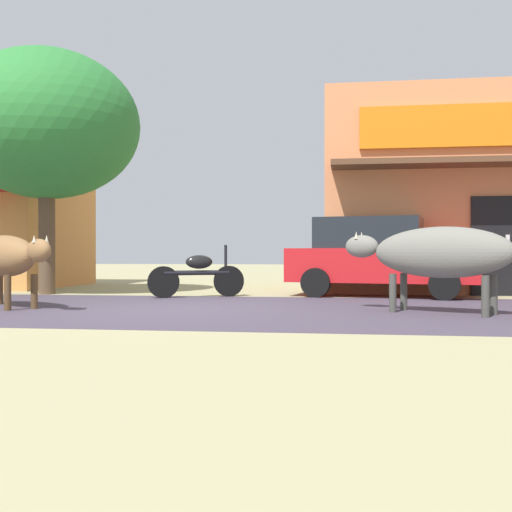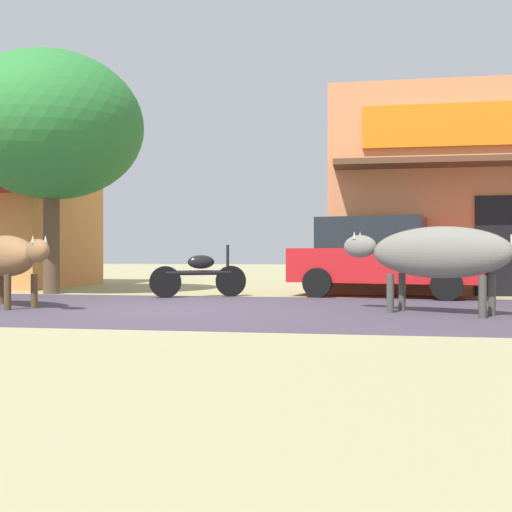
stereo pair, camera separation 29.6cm
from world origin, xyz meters
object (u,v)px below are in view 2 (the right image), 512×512
Objects in this scene: cow_far_dark at (435,253)px; pedestrian_by_shop at (510,255)px; cow_near_brown at (6,257)px; roadside_tree at (51,126)px; parked_hatchback_car at (382,256)px; parked_motorcycle at (200,274)px.

cow_far_dark is 1.72× the size of pedestrian_by_shop.
pedestrian_by_shop is at bearing 65.28° from cow_far_dark.
cow_near_brown is at bearing 179.69° from cow_far_dark.
cow_far_dark is at bearing -0.31° from cow_near_brown.
roadside_tree is 7.76m from parked_hatchback_car.
cow_near_brown is at bearing -74.37° from roadside_tree.
parked_motorcycle is 3.84m from cow_near_brown.
roadside_tree is 10.31m from pedestrian_by_shop.
parked_motorcycle is 1.22× the size of pedestrian_by_shop.
parked_motorcycle is at bearing -8.41° from roadside_tree.
pedestrian_by_shop is (8.93, 4.31, 0.02)m from cow_near_brown.
pedestrian_by_shop is at bearing 25.80° from cow_near_brown.
parked_motorcycle is 0.79× the size of cow_near_brown.
parked_hatchback_car reaches higher than pedestrian_by_shop.
parked_hatchback_car reaches higher than cow_far_dark.
parked_hatchback_car is 7.30m from cow_near_brown.
parked_hatchback_car is at bearing -167.57° from pedestrian_by_shop.
parked_motorcycle is 5.20m from cow_far_dark.
cow_near_brown is 6.92m from cow_far_dark.
parked_hatchback_car is at bearing 30.74° from cow_near_brown.
parked_hatchback_car is (7.20, 0.39, -2.86)m from roadside_tree.
cow_far_dark is (4.33, -2.85, 0.43)m from parked_motorcycle.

